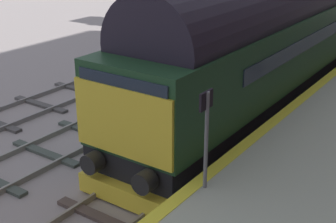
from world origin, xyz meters
The scene contains 6 objects.
ground_plane centered at (0.00, 0.00, 0.00)m, with size 140.00×140.00×0.00m, color gray.
track_main centered at (0.00, 0.00, 0.06)m, with size 2.50×60.00×0.15m.
track_adjacent_west centered at (-3.39, 0.00, 0.06)m, with size 2.50×60.00×0.15m.
track_adjacent_far_west centered at (-6.45, 0.00, 0.06)m, with size 2.50×60.00×0.15m.
diesel_locomotive centered at (0.00, 4.77, 2.49)m, with size 2.74×20.02×4.68m.
platform_number_sign centered at (1.95, -4.82, 2.37)m, with size 0.10×0.44×2.06m.
Camera 1 is at (6.10, -12.07, 6.01)m, focal length 50.37 mm.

